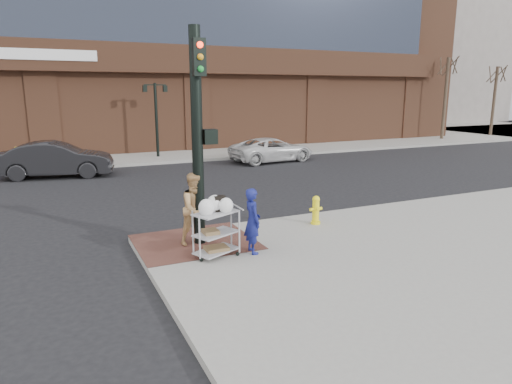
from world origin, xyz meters
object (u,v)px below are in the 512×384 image
traffic_signal_pole (198,131)px  utility_cart (216,229)px  sedan_dark (56,159)px  fire_hydrant (316,210)px  woman_blue (252,221)px  pedestrian_tan (196,209)px  minivan_white (272,150)px  lamp_post (156,112)px

traffic_signal_pole → utility_cart: bearing=-88.2°
traffic_signal_pole → sedan_dark: bearing=103.7°
traffic_signal_pole → fire_hydrant: bearing=3.8°
woman_blue → sedan_dark: bearing=18.8°
pedestrian_tan → minivan_white: (7.94, 11.71, -0.37)m
sedan_dark → woman_blue: bearing=-152.9°
fire_hydrant → sedan_dark: bearing=118.5°
traffic_signal_pole → pedestrian_tan: size_ratio=2.90×
pedestrian_tan → utility_cart: 1.04m
pedestrian_tan → minivan_white: size_ratio=0.37×
woman_blue → pedestrian_tan: (-0.94, 1.15, 0.12)m
woman_blue → traffic_signal_pole: bearing=39.6°
lamp_post → woman_blue: bearing=-95.7°
lamp_post → minivan_white: 6.70m
traffic_signal_pole → pedestrian_tan: bearing=165.6°
utility_cart → fire_hydrant: (3.34, 1.20, -0.21)m
pedestrian_tan → utility_cart: size_ratio=1.27×
sedan_dark → fire_hydrant: bearing=-140.4°
utility_cart → traffic_signal_pole: bearing=91.8°
woman_blue → utility_cart: 0.84m
fire_hydrant → lamp_post: bearing=93.4°
utility_cart → fire_hydrant: utility_cart is taller
woman_blue → fire_hydrant: (2.52, 1.35, -0.34)m
traffic_signal_pole → minivan_white: size_ratio=1.09×
woman_blue → pedestrian_tan: pedestrian_tan is taller
traffic_signal_pole → woman_blue: size_ratio=3.35×
sedan_dark → lamp_post: bearing=-45.1°
minivan_white → utility_cart: utility_cart is taller
pedestrian_tan → fire_hydrant: size_ratio=2.16×
minivan_white → fire_hydrant: size_ratio=5.78×
woman_blue → utility_cart: size_ratio=1.10×
traffic_signal_pole → woman_blue: 2.39m
utility_cart → pedestrian_tan: bearing=97.3°
utility_cart → fire_hydrant: size_ratio=1.70×
traffic_signal_pole → pedestrian_tan: traffic_signal_pole is taller
utility_cart → lamp_post: bearing=81.4°
minivan_white → utility_cart: (-7.81, -12.71, 0.12)m
sedan_dark → utility_cart: size_ratio=3.52×
fire_hydrant → minivan_white: bearing=68.8°
pedestrian_tan → sedan_dark: pedestrian_tan is taller
minivan_white → fire_hydrant: minivan_white is taller
sedan_dark → fire_hydrant: sedan_dark is taller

